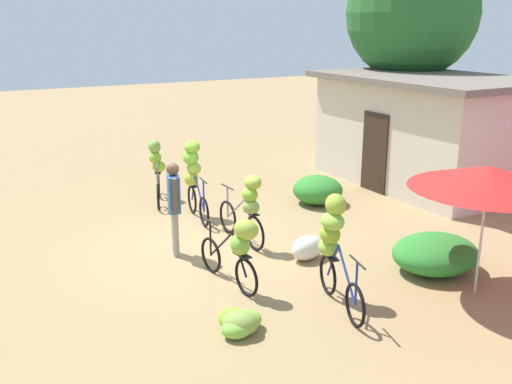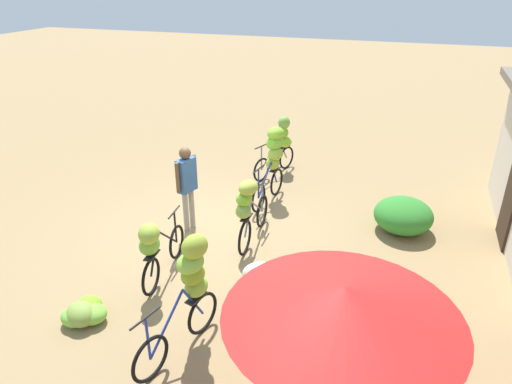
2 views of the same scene
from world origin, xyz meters
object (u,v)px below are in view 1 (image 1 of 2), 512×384
person_vendor (174,199)px  market_umbrella (488,177)px  bicycle_leftmost (157,166)px  produce_sack (307,248)px  bicycle_by_shop (238,246)px  bicycle_rightmost (334,240)px  bicycle_center_loaded (247,205)px  tree_behind_building (412,14)px  building_low (425,130)px  bicycle_near_pile (193,171)px  banana_pile_on_ground (239,322)px

person_vendor → market_umbrella: bearing=43.7°
bicycle_leftmost → produce_sack: (4.86, 1.12, -0.61)m
bicycle_by_shop → bicycle_rightmost: 1.52m
bicycle_center_loaded → bicycle_rightmost: bicycle_rightmost is taller
market_umbrella → produce_sack: (-2.43, -1.59, -1.69)m
tree_behind_building → market_umbrella: 9.29m
market_umbrella → produce_sack: bearing=-146.7°
tree_behind_building → building_low: bearing=-29.5°
bicycle_center_loaded → produce_sack: bearing=30.4°
bicycle_center_loaded → bicycle_near_pile: bearing=-174.9°
bicycle_near_pile → bicycle_center_loaded: size_ratio=0.95×
bicycle_leftmost → bicycle_center_loaded: (3.76, 0.47, 0.01)m
bicycle_center_loaded → market_umbrella: bearing=32.4°
bicycle_near_pile → bicycle_by_shop: bicycle_near_pile is taller
bicycle_by_shop → banana_pile_on_ground: size_ratio=2.30×
building_low → produce_sack: building_low is taller
bicycle_leftmost → building_low: bearing=73.6°
banana_pile_on_ground → bicycle_by_shop: bearing=153.5°
building_low → produce_sack: size_ratio=8.22×
banana_pile_on_ground → person_vendor: 3.19m
bicycle_leftmost → bicycle_rightmost: bearing=5.1°
market_umbrella → bicycle_center_loaded: (-3.53, -2.24, -1.08)m
market_umbrella → banana_pile_on_ground: size_ratio=3.18×
tree_behind_building → person_vendor: bearing=-68.0°
bicycle_near_pile → person_vendor: size_ratio=0.96×
tree_behind_building → bicycle_rightmost: bearing=-48.7°
bicycle_rightmost → building_low: bearing=125.6°
person_vendor → bicycle_leftmost: bearing=165.6°
building_low → tree_behind_building: (-2.01, 1.14, 2.95)m
banana_pile_on_ground → person_vendor: (-3.04, 0.25, 0.94)m
bicycle_near_pile → person_vendor: 2.24m
banana_pile_on_ground → bicycle_near_pile: bearing=163.9°
bicycle_rightmost → produce_sack: bearing=160.1°
tree_behind_building → bicycle_leftmost: bearing=-89.8°
building_low → bicycle_by_shop: (3.40, -7.28, -0.68)m
tree_behind_building → market_umbrella: bearing=-35.1°
market_umbrella → bicycle_rightmost: bearing=-113.2°
banana_pile_on_ground → person_vendor: person_vendor is taller
bicycle_center_loaded → bicycle_by_shop: 1.92m
tree_behind_building → bicycle_rightmost: (6.40, -7.29, -3.40)m
building_low → banana_pile_on_ground: (4.58, -7.87, -1.29)m
market_umbrella → bicycle_leftmost: size_ratio=1.49×
market_umbrella → tree_behind_building: bearing=144.9°
bicycle_near_pile → tree_behind_building: bearing=102.2°
tree_behind_building → bicycle_near_pile: size_ratio=3.74×
produce_sack → person_vendor: 2.58m
tree_behind_building → market_umbrella: size_ratio=2.65×
building_low → tree_behind_building: size_ratio=0.91×
bicycle_center_loaded → produce_sack: size_ratio=2.54×
bicycle_by_shop → person_vendor: size_ratio=0.98×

